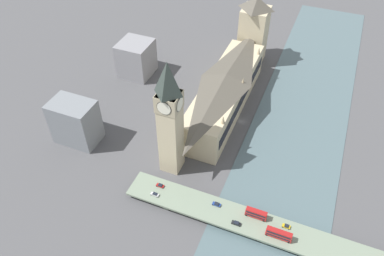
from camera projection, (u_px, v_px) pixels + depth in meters
ground_plane at (242, 121)px, 235.13m from camera, size 600.00×600.00×0.00m
river_water at (296, 135)px, 225.65m from camera, size 56.02×360.00×0.30m
parliament_hall at (225, 92)px, 235.36m from camera, size 23.51×98.30×26.99m
clock_tower at (170, 117)px, 183.28m from camera, size 11.57×11.57×68.22m
victoria_tower at (254, 30)px, 269.78m from camera, size 18.61×18.61×53.58m
road_bridge at (268, 229)px, 175.42m from camera, size 144.03×15.49×4.00m
double_decker_bus_mid at (256, 214)px, 177.46m from camera, size 10.35×2.62×4.87m
double_decker_bus_rear at (279, 234)px, 169.45m from camera, size 11.97×2.58×4.97m
car_northbound_lead at (217, 204)px, 183.76m from camera, size 4.21×1.87×1.37m
car_northbound_mid at (236, 223)px, 175.91m from camera, size 4.40×1.88×1.43m
car_northbound_tail at (160, 185)px, 192.24m from camera, size 4.04×1.94×1.29m
car_southbound_lead at (286, 226)px, 174.72m from camera, size 3.81×1.89×1.38m
car_southbound_mid at (155, 194)px, 188.14m from camera, size 4.30×1.77×1.37m
city_block_west at (75, 122)px, 214.71m from camera, size 25.13×17.16×26.79m
city_block_center at (136, 58)px, 265.10m from camera, size 21.84×22.52×24.89m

